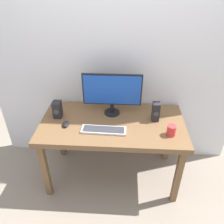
{
  "coord_description": "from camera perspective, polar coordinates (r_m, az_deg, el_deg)",
  "views": [
    {
      "loc": [
        0.11,
        -1.84,
        2.08
      ],
      "look_at": [
        -0.0,
        0.0,
        0.87
      ],
      "focal_mm": 36.37,
      "sensor_mm": 36.0,
      "label": 1
    }
  ],
  "objects": [
    {
      "name": "monitor",
      "position": [
        2.28,
        0.02,
        5.14
      ],
      "size": [
        0.6,
        0.16,
        0.44
      ],
      "color": "black",
      "rests_on": "desk"
    },
    {
      "name": "desk",
      "position": [
        2.31,
        0.1,
        -4.13
      ],
      "size": [
        1.44,
        0.74,
        0.75
      ],
      "color": "brown",
      "rests_on": "ground_plane"
    },
    {
      "name": "speaker_right",
      "position": [
        2.29,
        10.95,
        0.1
      ],
      "size": [
        0.07,
        0.09,
        0.2
      ],
      "color": "#232328",
      "rests_on": "desk"
    },
    {
      "name": "wall_back",
      "position": [
        2.32,
        0.76,
        18.85
      ],
      "size": [
        2.75,
        0.04,
        3.0
      ],
      "primitive_type": "cube",
      "color": "silver",
      "rests_on": "ground_plane"
    },
    {
      "name": "ground_plane",
      "position": [
        2.77,
        0.09,
        -15.24
      ],
      "size": [
        6.0,
        6.0,
        0.0
      ],
      "primitive_type": "plane",
      "color": "gray"
    },
    {
      "name": "speaker_left",
      "position": [
        2.37,
        -13.56,
        0.64
      ],
      "size": [
        0.08,
        0.1,
        0.17
      ],
      "color": "#232328",
      "rests_on": "desk"
    },
    {
      "name": "mouse",
      "position": [
        2.26,
        -11.59,
        -2.97
      ],
      "size": [
        0.07,
        0.11,
        0.03
      ],
      "primitive_type": "ellipsoid",
      "rotation": [
        0.0,
        0.0,
        0.08
      ],
      "color": "black",
      "rests_on": "desk"
    },
    {
      "name": "coffee_mug",
      "position": [
        2.14,
        14.67,
        -4.49
      ],
      "size": [
        0.08,
        0.08,
        0.1
      ],
      "primitive_type": "cylinder",
      "color": "red",
      "rests_on": "desk"
    },
    {
      "name": "keyboard_primary",
      "position": [
        2.14,
        -2.12,
        -4.56
      ],
      "size": [
        0.43,
        0.14,
        0.02
      ],
      "color": "silver",
      "rests_on": "desk"
    }
  ]
}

